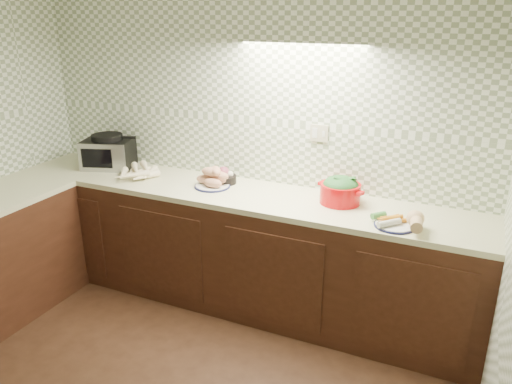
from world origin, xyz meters
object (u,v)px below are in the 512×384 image
at_px(toaster_oven, 108,152).
at_px(parsnip_pile, 144,175).
at_px(sweet_potato_plate, 213,179).
at_px(veg_plate, 403,221).
at_px(onion_bowl, 225,177).
at_px(dutch_oven, 340,190).

distance_m(toaster_oven, parsnip_pile, 0.48).
height_order(sweet_potato_plate, veg_plate, sweet_potato_plate).
bearing_deg(toaster_oven, sweet_potato_plate, -22.69).
bearing_deg(toaster_oven, veg_plate, -24.20).
height_order(toaster_oven, veg_plate, toaster_oven).
bearing_deg(onion_bowl, sweet_potato_plate, -110.04).
distance_m(sweet_potato_plate, veg_plate, 1.41).
xyz_separation_m(toaster_oven, dutch_oven, (1.97, -0.01, -0.04)).
relative_size(toaster_oven, onion_bowl, 2.82).
relative_size(parsnip_pile, onion_bowl, 2.84).
bearing_deg(dutch_oven, parsnip_pile, -156.48).
xyz_separation_m(parsnip_pile, veg_plate, (1.98, -0.10, 0.01)).
height_order(onion_bowl, dutch_oven, dutch_oven).
distance_m(onion_bowl, dutch_oven, 0.91).
bearing_deg(parsnip_pile, dutch_oven, 4.95).
relative_size(sweet_potato_plate, dutch_oven, 0.79).
bearing_deg(veg_plate, onion_bowl, 168.34).
bearing_deg(veg_plate, dutch_oven, 152.64).
height_order(parsnip_pile, sweet_potato_plate, sweet_potato_plate).
bearing_deg(sweet_potato_plate, dutch_oven, 4.22).
xyz_separation_m(dutch_oven, veg_plate, (0.46, -0.24, -0.05)).
bearing_deg(sweet_potato_plate, veg_plate, -6.79).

